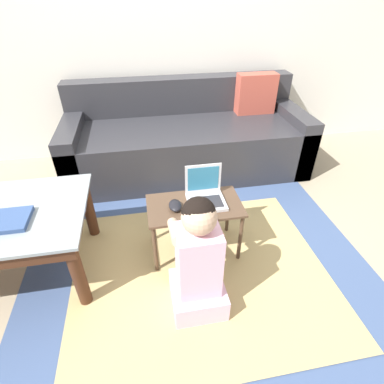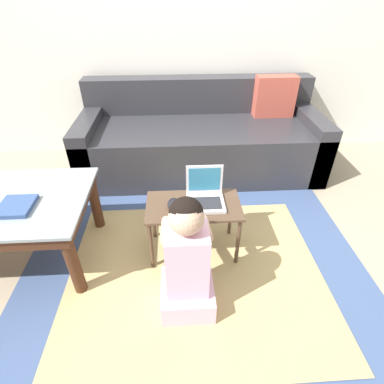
# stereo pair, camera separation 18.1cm
# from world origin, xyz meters

# --- Properties ---
(ground_plane) EXTENTS (16.00, 16.00, 0.00)m
(ground_plane) POSITION_xyz_m (0.00, 0.00, 0.00)
(ground_plane) COLOR gray
(wall_back) EXTENTS (9.00, 0.06, 2.50)m
(wall_back) POSITION_xyz_m (0.00, 1.74, 1.25)
(wall_back) COLOR silver
(wall_back) RESTS_ON ground_plane
(area_rug) EXTENTS (2.15, 1.81, 0.01)m
(area_rug) POSITION_xyz_m (0.01, -0.05, 0.00)
(area_rug) COLOR #3D517A
(area_rug) RESTS_ON ground_plane
(couch) EXTENTS (2.12, 0.86, 0.81)m
(couch) POSITION_xyz_m (0.16, 1.27, 0.28)
(couch) COLOR #2D2D33
(couch) RESTS_ON ground_plane
(laptop_desk) EXTENTS (0.57, 0.32, 0.38)m
(laptop_desk) POSITION_xyz_m (0.01, 0.16, 0.33)
(laptop_desk) COLOR #4C3828
(laptop_desk) RESTS_ON ground_plane
(laptop) EXTENTS (0.22, 0.20, 0.21)m
(laptop) POSITION_xyz_m (0.09, 0.18, 0.42)
(laptop) COLOR silver
(laptop) RESTS_ON laptop_desk
(computer_mouse) EXTENTS (0.08, 0.12, 0.04)m
(computer_mouse) POSITION_xyz_m (-0.11, 0.15, 0.40)
(computer_mouse) COLOR black
(computer_mouse) RESTS_ON laptop_desk
(person_seated) EXTENTS (0.28, 0.38, 0.72)m
(person_seated) POSITION_xyz_m (-0.05, -0.25, 0.33)
(person_seated) COLOR #E5B2CC
(person_seated) RESTS_ON ground_plane
(book_on_table) EXTENTS (0.18, 0.19, 0.02)m
(book_on_table) POSITION_xyz_m (-0.97, 0.07, 0.48)
(book_on_table) COLOR #334C7F
(book_on_table) RESTS_ON coffee_table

